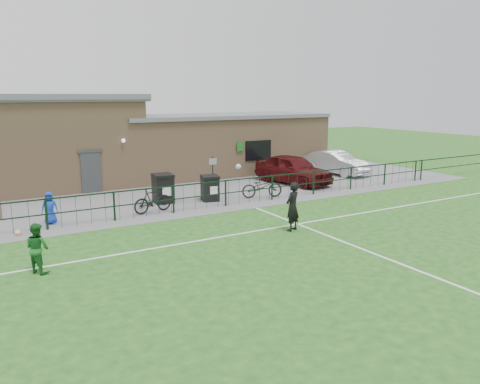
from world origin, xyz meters
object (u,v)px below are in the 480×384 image
sign_post (213,177)px  ball_ground (18,233)px  spectator_child (50,208)px  bicycle_d (153,200)px  wheelie_bin_right (210,189)px  car_silver (336,163)px  bicycle_e (262,187)px  outfield_player (37,248)px  car_maroon (293,169)px  wheelie_bin_left (163,189)px

sign_post → ball_ground: size_ratio=8.98×
sign_post → spectator_child: sign_post is taller
bicycle_d → ball_ground: bicycle_d is taller
wheelie_bin_right → sign_post: (0.45, 0.57, 0.45)m
car_silver → bicycle_e: bearing=-165.0°
sign_post → outfield_player: 10.72m
outfield_player → ball_ground: 4.21m
car_maroon → ball_ground: size_ratio=21.46×
car_silver → spectator_child: bearing=-178.3°
car_maroon → wheelie_bin_right: bearing=-176.1°
wheelie_bin_left → car_maroon: size_ratio=0.26×
wheelie_bin_right → car_maroon: 6.19m
wheelie_bin_left → bicycle_e: (4.55, -1.37, -0.10)m
wheelie_bin_left → bicycle_d: size_ratio=0.70×
bicycle_d → ball_ground: (-5.29, -0.69, -0.45)m
bicycle_e → outfield_player: (-10.72, -5.04, 0.17)m
sign_post → bicycle_e: size_ratio=1.00×
sign_post → ball_ground: (-8.86, -2.12, -0.91)m
car_silver → wheelie_bin_right: bearing=-173.9°
car_maroon → outfield_player: size_ratio=3.33×
wheelie_bin_right → sign_post: size_ratio=0.55×
car_silver → bicycle_d: size_ratio=2.45×
bicycle_e → spectator_child: 9.64m
bicycle_d → outfield_player: (-5.12, -4.85, 0.16)m
sign_post → car_maroon: (5.54, 0.99, -0.19)m
car_maroon → ball_ground: car_maroon is taller
car_maroon → bicycle_e: 4.17m
wheelie_bin_left → sign_post: sign_post is taller
wheelie_bin_right → bicycle_e: size_ratio=0.56×
bicycle_d → bicycle_e: (5.60, 0.18, -0.02)m
car_maroon → bicycle_d: (-9.11, -2.42, -0.27)m
sign_post → bicycle_e: bearing=-31.4°
car_silver → sign_post: bearing=-176.4°
wheelie_bin_left → outfield_player: outfield_player is taller
car_maroon → car_silver: 4.39m
bicycle_d → spectator_child: (-4.04, 0.30, 0.09)m
bicycle_d → spectator_child: size_ratio=1.43×
wheelie_bin_left → outfield_player: bearing=-129.3°
spectator_child → outfield_player: outfield_player is taller
wheelie_bin_right → outfield_player: size_ratio=0.77×
sign_post → bicycle_e: (2.04, -1.24, -0.48)m
spectator_child → ball_ground: spectator_child is taller
car_maroon → bicycle_d: car_maroon is taller
wheelie_bin_left → wheelie_bin_right: (2.07, -0.70, -0.07)m
bicycle_d → wheelie_bin_right: bearing=-86.0°
wheelie_bin_left → car_silver: car_silver is taller
car_maroon → ball_ground: (-14.40, -3.11, -0.72)m
sign_post → outfield_player: size_ratio=1.39×
wheelie_bin_right → spectator_child: 7.18m
spectator_child → bicycle_e: bearing=14.6°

